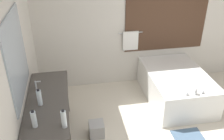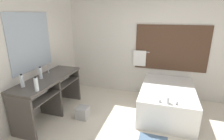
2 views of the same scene
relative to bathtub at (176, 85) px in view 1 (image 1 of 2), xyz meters
name	(u,v)px [view 1 (image 1 of 2)]	position (x,y,z in m)	size (l,w,h in m)	color
wall_back_with_blinds	(145,21)	(-0.43, 0.85, 1.03)	(7.40, 0.13, 2.70)	silver
wall_left_with_mirror	(9,94)	(-2.67, -1.37, 1.04)	(0.08, 7.40, 2.70)	silver
vanity_counter	(50,111)	(-2.33, -0.82, 0.31)	(0.58, 1.64, 0.85)	#4C4742
sink_faucet	(36,87)	(-2.50, -0.60, 0.62)	(0.09, 0.04, 0.18)	silver
bathtub	(176,85)	(0.00, 0.00, 0.00)	(1.09, 1.62, 0.70)	white
water_bottle_1	(64,119)	(-2.10, -1.44, 0.65)	(0.07, 0.07, 0.25)	white
water_bottle_2	(39,97)	(-2.43, -0.93, 0.65)	(0.07, 0.07, 0.25)	white
water_bottle_3	(34,119)	(-2.46, -1.37, 0.65)	(0.07, 0.07, 0.24)	white
waste_bin	(97,129)	(-1.65, -0.75, -0.20)	(0.24, 0.24, 0.24)	#B2B2B2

